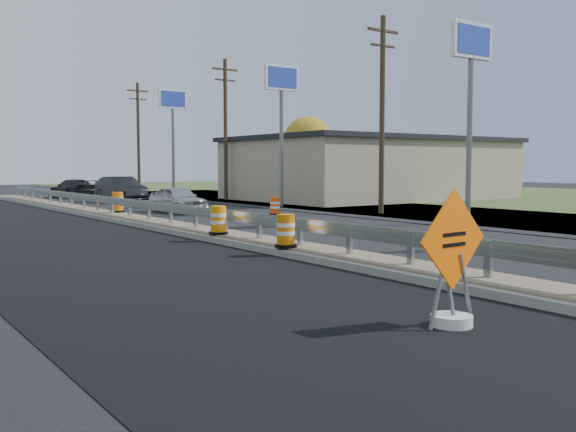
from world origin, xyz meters
TOP-DOWN VIEW (x-y plane):
  - ground at (0.00, 0.00)m, footprint 140.00×140.00m
  - grass_verge_far at (30.00, 10.00)m, footprint 40.00×120.00m
  - milled_overlay at (-4.40, 10.00)m, footprint 7.20×120.00m
  - median at (0.00, 8.00)m, footprint 1.60×55.00m
  - guardrail at (0.00, 9.00)m, footprint 0.10×46.15m
  - retail_building_near at (20.99, 20.00)m, footprint 18.50×12.50m
  - pylon_sign_south at (10.50, 3.00)m, footprint 2.20×0.30m
  - pylon_sign_mid at (10.50, 16.00)m, footprint 2.20×0.30m
  - pylon_sign_north at (10.50, 30.00)m, footprint 2.20×0.30m
  - utility_pole_smid at (11.50, 9.00)m, footprint 1.90×0.26m
  - utility_pole_nmid at (11.50, 24.00)m, footprint 1.90×0.26m
  - utility_pole_north at (11.50, 39.00)m, footprint 1.90×0.26m
  - tree_far_yellow at (26.00, 34.00)m, footprint 4.62×4.62m
  - caution_sign at (-2.80, -7.50)m, footprint 1.46×0.61m
  - barrel_median_near at (-0.55, -0.12)m, footprint 0.58×0.58m
  - barrel_median_mid at (-0.44, 3.64)m, footprint 0.59×0.59m
  - barrel_median_far at (0.39, 14.42)m, footprint 0.62×0.62m
  - barrel_shoulder_near at (7.00, 11.49)m, footprint 0.58×0.58m
  - car_silver at (3.88, 15.46)m, footprint 1.78×4.00m
  - car_dark_mid at (4.90, 25.91)m, footprint 1.88×5.02m
  - car_dark_far at (4.11, 33.41)m, footprint 2.45×4.84m

SIDE VIEW (x-z plane):
  - ground at x=0.00m, z-range 0.00..0.00m
  - milled_overlay at x=-4.40m, z-range 0.00..0.01m
  - grass_verge_far at x=30.00m, z-range 0.00..0.03m
  - median at x=0.00m, z-range 0.00..0.23m
  - barrel_shoulder_near at x=7.00m, z-range -0.02..0.83m
  - caution_sign at x=-2.80m, z-range -0.49..1.51m
  - barrel_median_near at x=-0.55m, z-range 0.21..1.06m
  - barrel_median_mid at x=-0.44m, z-range 0.21..1.08m
  - car_silver at x=3.88m, z-range 0.00..1.34m
  - barrel_median_far at x=0.39m, z-range 0.21..1.13m
  - car_dark_far at x=4.11m, z-range 0.00..1.35m
  - guardrail at x=0.00m, z-range 0.37..1.09m
  - car_dark_mid at x=4.90m, z-range 0.00..1.64m
  - retail_building_near at x=20.99m, z-range 0.02..4.29m
  - tree_far_yellow at x=26.00m, z-range 1.11..7.97m
  - utility_pole_smid at x=11.50m, z-range 0.23..9.63m
  - utility_pole_nmid at x=11.50m, z-range 0.23..9.63m
  - utility_pole_north at x=11.50m, z-range 0.23..9.63m
  - pylon_sign_south at x=10.50m, z-range 2.53..10.43m
  - pylon_sign_mid at x=10.50m, z-range 2.53..10.43m
  - pylon_sign_north at x=10.50m, z-range 2.53..10.43m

